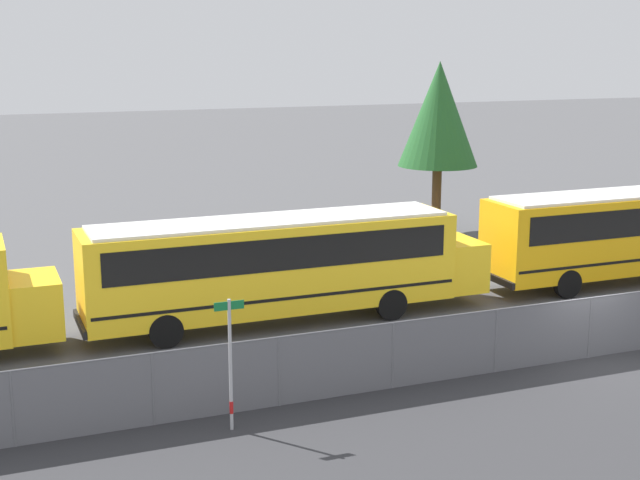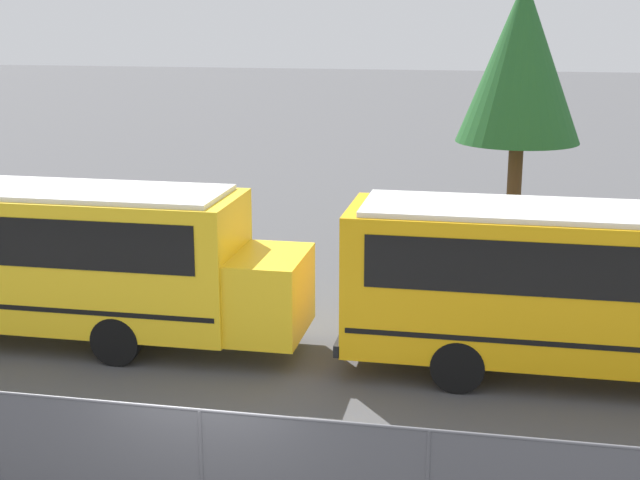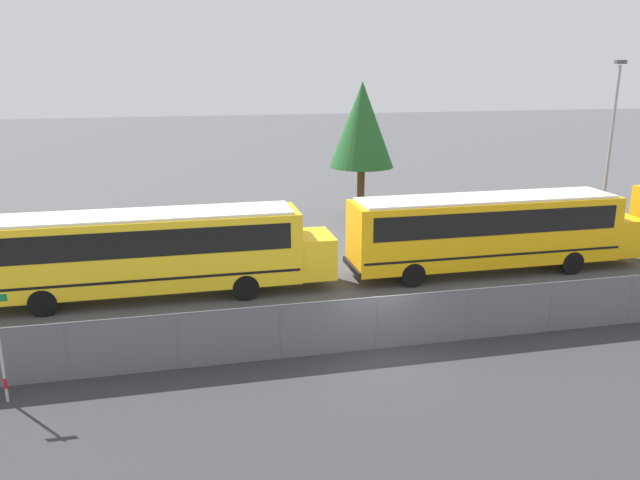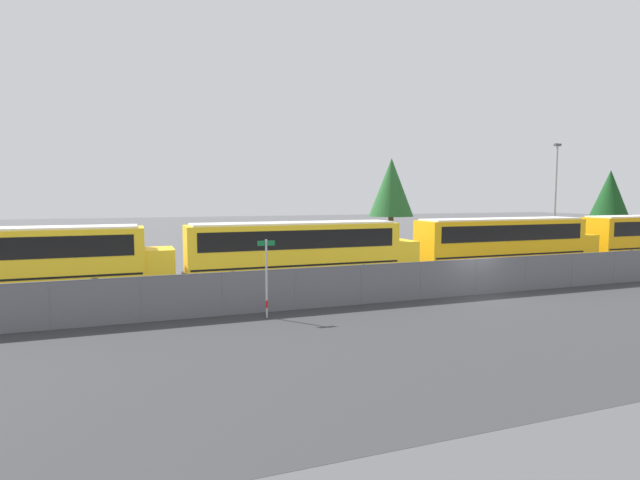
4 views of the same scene
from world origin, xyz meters
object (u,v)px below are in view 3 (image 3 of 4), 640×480
(school_bus_1, at_px, (154,248))
(light_pole, at_px, (611,141))
(street_sign, at_px, (0,346))
(tree_0, at_px, (362,125))
(school_bus_2, at_px, (491,227))

(school_bus_1, xyz_separation_m, light_pole, (23.73, 5.21, 2.92))
(school_bus_1, distance_m, light_pole, 24.47)
(school_bus_1, height_order, street_sign, school_bus_1)
(street_sign, height_order, light_pole, light_pole)
(school_bus_1, bearing_deg, tree_0, 42.52)
(school_bus_1, relative_size, school_bus_2, 1.00)
(school_bus_1, xyz_separation_m, tree_0, (11.43, 10.48, 3.53))
(school_bus_2, bearing_deg, light_pole, 28.84)
(school_bus_1, bearing_deg, street_sign, -117.25)
(school_bus_1, relative_size, tree_0, 1.68)
(school_bus_1, distance_m, school_bus_2, 14.26)
(street_sign, bearing_deg, school_bus_2, 22.10)
(street_sign, bearing_deg, school_bus_1, 62.75)
(school_bus_1, xyz_separation_m, school_bus_2, (14.26, -0.01, 0.00))
(light_pole, xyz_separation_m, tree_0, (-12.30, 5.28, 0.61))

